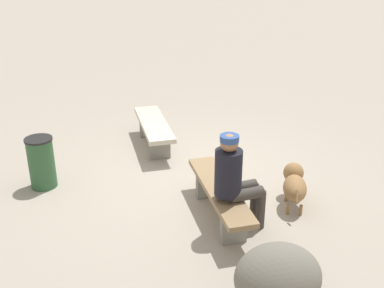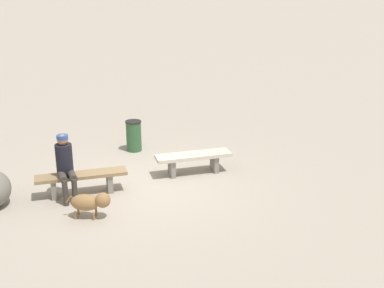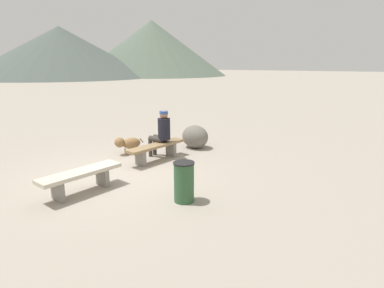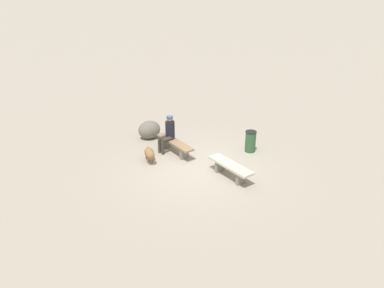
% 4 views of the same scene
% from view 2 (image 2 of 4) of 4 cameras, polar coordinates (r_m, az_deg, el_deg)
% --- Properties ---
extents(ground, '(210.00, 210.00, 0.06)m').
position_cam_2_polar(ground, '(11.14, -5.15, -4.84)').
color(ground, '#9E9384').
extents(bench_left, '(1.77, 0.69, 0.47)m').
position_cam_2_polar(bench_left, '(11.61, 0.16, -1.65)').
color(bench_left, gray).
rests_on(bench_left, ground).
extents(bench_right, '(1.90, 0.65, 0.46)m').
position_cam_2_polar(bench_right, '(10.83, -12.22, -3.82)').
color(bench_right, gray).
rests_on(bench_right, ground).
extents(seated_person, '(0.36, 0.66, 1.34)m').
position_cam_2_polar(seated_person, '(10.58, -13.98, -2.02)').
color(seated_person, black).
rests_on(seated_person, ground).
extents(dog, '(0.77, 0.60, 0.52)m').
position_cam_2_polar(dog, '(9.83, -11.28, -6.35)').
color(dog, olive).
rests_on(dog, ground).
extents(trash_bin, '(0.41, 0.41, 0.79)m').
position_cam_2_polar(trash_bin, '(13.11, -6.52, 0.92)').
color(trash_bin, '#2D5633').
rests_on(trash_bin, ground).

